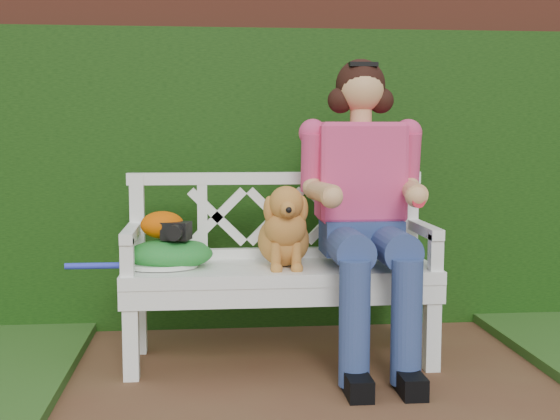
{
  "coord_description": "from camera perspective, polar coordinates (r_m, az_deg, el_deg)",
  "views": [
    {
      "loc": [
        -0.46,
        -2.62,
        1.13
      ],
      "look_at": [
        -0.12,
        0.95,
        0.75
      ],
      "focal_mm": 48.0,
      "sensor_mm": 36.0,
      "label": 1
    }
  ],
  "objects": [
    {
      "name": "brick_wall",
      "position": [
        4.55,
        0.31,
        5.67
      ],
      "size": [
        10.0,
        0.3,
        2.2
      ],
      "primitive_type": "cube",
      "color": "brown",
      "rests_on": "ground"
    },
    {
      "name": "ivy_hedge",
      "position": [
        4.34,
        0.6,
        2.35
      ],
      "size": [
        10.0,
        0.18,
        1.7
      ],
      "primitive_type": "cube",
      "color": "#204A10",
      "rests_on": "ground"
    },
    {
      "name": "garden_bench",
      "position": [
        3.69,
        0.0,
        -7.89
      ],
      "size": [
        1.6,
        0.67,
        0.48
      ],
      "primitive_type": null,
      "rotation": [
        0.0,
        0.0,
        0.04
      ],
      "color": "white",
      "rests_on": "ground"
    },
    {
      "name": "seated_woman",
      "position": [
        3.65,
        6.27,
        -0.05
      ],
      "size": [
        0.82,
        0.97,
        1.49
      ],
      "primitive_type": null,
      "rotation": [
        0.0,
        0.0,
        -0.26
      ],
      "color": "#E6424D",
      "rests_on": "ground"
    },
    {
      "name": "dog",
      "position": [
        3.57,
        0.31,
        -1.18
      ],
      "size": [
        0.39,
        0.44,
        0.4
      ],
      "primitive_type": null,
      "rotation": [
        0.0,
        0.0,
        -0.39
      ],
      "color": "#AF7231",
      "rests_on": "garden_bench"
    },
    {
      "name": "tennis_racket",
      "position": [
        3.61,
        -9.48,
        -4.14
      ],
      "size": [
        0.71,
        0.49,
        0.03
      ],
      "primitive_type": null,
      "rotation": [
        0.0,
        0.0,
        0.36
      ],
      "color": "white",
      "rests_on": "garden_bench"
    },
    {
      "name": "green_bag",
      "position": [
        3.61,
        -8.38,
        -3.27
      ],
      "size": [
        0.41,
        0.32,
        0.14
      ],
      "primitive_type": null,
      "rotation": [
        0.0,
        0.0,
        0.03
      ],
      "color": "#237822",
      "rests_on": "garden_bench"
    },
    {
      "name": "camera_item",
      "position": [
        3.56,
        -7.91,
        -1.58
      ],
      "size": [
        0.15,
        0.13,
        0.08
      ],
      "primitive_type": "cube",
      "rotation": [
        0.0,
        0.0,
        -0.31
      ],
      "color": "black",
      "rests_on": "green_bag"
    },
    {
      "name": "baseball_glove",
      "position": [
        3.61,
        -8.96,
        -1.13
      ],
      "size": [
        0.25,
        0.22,
        0.13
      ],
      "primitive_type": "ellipsoid",
      "rotation": [
        0.0,
        0.0,
        -0.38
      ],
      "color": "#CC4E01",
      "rests_on": "green_bag"
    }
  ]
}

